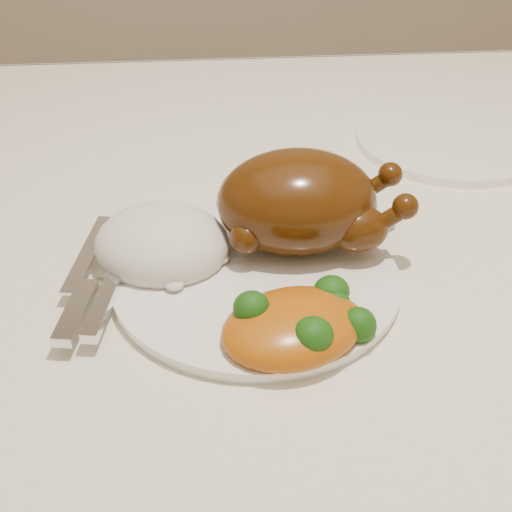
{
  "coord_description": "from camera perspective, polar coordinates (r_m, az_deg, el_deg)",
  "views": [
    {
      "loc": [
        -0.02,
        -0.6,
        1.15
      ],
      "look_at": [
        0.02,
        -0.09,
        0.8
      ],
      "focal_mm": 50.0,
      "sensor_mm": 36.0,
      "label": 1
    }
  ],
  "objects": [
    {
      "name": "side_plate",
      "position": [
        0.92,
        15.25,
        8.93
      ],
      "size": [
        0.29,
        0.29,
        0.01
      ],
      "primitive_type": "cylinder",
      "rotation": [
        0.0,
        0.0,
        0.31
      ],
      "color": "white",
      "rests_on": "tablecloth"
    },
    {
      "name": "mac_and_cheese",
      "position": [
        0.57,
        3.61,
        -5.44
      ],
      "size": [
        0.14,
        0.13,
        0.05
      ],
      "rotation": [
        0.0,
        0.0,
        0.36
      ],
      "color": "#AF490B",
      "rests_on": "dinner_plate"
    },
    {
      "name": "dining_table",
      "position": [
        0.77,
        -2.17,
        -4.41
      ],
      "size": [
        1.6,
        0.9,
        0.76
      ],
      "color": "brown",
      "rests_on": "floor"
    },
    {
      "name": "dinner_plate",
      "position": [
        0.64,
        0.0,
        -1.89
      ],
      "size": [
        0.33,
        0.33,
        0.01
      ],
      "primitive_type": "cylinder",
      "rotation": [
        0.0,
        0.0,
        0.37
      ],
      "color": "white",
      "rests_on": "tablecloth"
    },
    {
      "name": "rice_mound",
      "position": [
        0.66,
        -7.52,
        0.92
      ],
      "size": [
        0.15,
        0.15,
        0.07
      ],
      "rotation": [
        0.0,
        0.0,
        -0.32
      ],
      "color": "white",
      "rests_on": "dinner_plate"
    },
    {
      "name": "tablecloth",
      "position": [
        0.73,
        -2.29,
        0.07
      ],
      "size": [
        1.73,
        1.03,
        0.18
      ],
      "color": "white",
      "rests_on": "dining_table"
    },
    {
      "name": "roast_chicken",
      "position": [
        0.65,
        3.69,
        4.37
      ],
      "size": [
        0.18,
        0.11,
        0.09
      ],
      "rotation": [
        0.0,
        0.0,
        -0.02
      ],
      "color": "#4F2908",
      "rests_on": "dinner_plate"
    },
    {
      "name": "cutlery",
      "position": [
        0.62,
        -13.0,
        -2.63
      ],
      "size": [
        0.05,
        0.19,
        0.01
      ],
      "rotation": [
        0.0,
        0.0,
        -0.17
      ],
      "color": "silver",
      "rests_on": "dinner_plate"
    }
  ]
}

